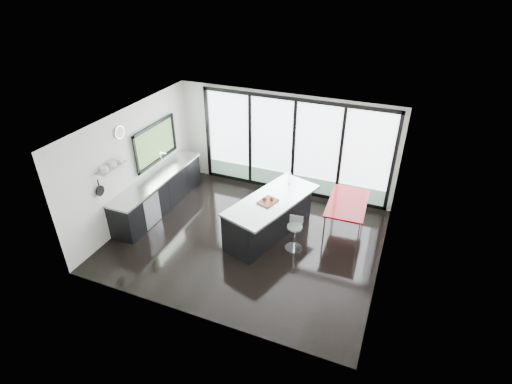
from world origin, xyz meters
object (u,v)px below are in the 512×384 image
at_px(island, 269,216).
at_px(red_table, 346,216).
at_px(bar_stool_far, 285,216).
at_px(bar_stool_near, 294,237).

bearing_deg(island, red_table, 25.53).
height_order(bar_stool_far, red_table, red_table).
xyz_separation_m(bar_stool_far, red_table, (1.38, 0.42, 0.08)).
distance_m(island, bar_stool_far, 0.49).
xyz_separation_m(island, bar_stool_far, (0.27, 0.37, -0.18)).
relative_size(island, bar_stool_near, 4.17).
relative_size(bar_stool_far, red_table, 0.44).
relative_size(bar_stool_near, bar_stool_far, 0.96).
bearing_deg(red_table, island, -154.47).
height_order(bar_stool_near, red_table, red_table).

